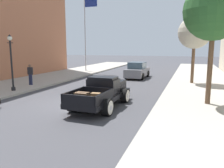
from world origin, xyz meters
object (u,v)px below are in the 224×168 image
object	(u,v)px
street_tree_second	(195,33)
street_tree_nearest	(214,11)
pedestrian_sidewalk_left	(30,73)
street_lamp_near	(11,58)
flagpole	(87,26)
car_background_grey	(137,71)
hotrod_truck_black	(103,92)

from	to	relation	value
street_tree_second	street_tree_nearest	bearing A→B (deg)	-83.73
pedestrian_sidewalk_left	street_lamp_near	xyz separation A→B (m)	(0.45, -2.35, 1.30)
street_tree_nearest	street_tree_second	world-z (taller)	street_tree_nearest
pedestrian_sidewalk_left	flagpole	xyz separation A→B (m)	(-0.37, 11.21, 4.68)
car_background_grey	street_tree_second	bearing A→B (deg)	-25.00
street_lamp_near	street_tree_second	xyz separation A→B (m)	(11.79, 7.75, 1.93)
car_background_grey	street_lamp_near	world-z (taller)	street_lamp_near
street_tree_second	flagpole	bearing A→B (deg)	155.28
hotrod_truck_black	street_tree_nearest	size ratio (longest dim) A/B	0.78
hotrod_truck_black	car_background_grey	distance (m)	11.38
flagpole	street_tree_second	world-z (taller)	flagpole
street_lamp_near	hotrod_truck_black	bearing A→B (deg)	-9.00
pedestrian_sidewalk_left	street_tree_second	bearing A→B (deg)	23.80
street_tree_nearest	street_tree_second	xyz separation A→B (m)	(-0.78, 7.13, -0.64)
flagpole	car_background_grey	bearing A→B (deg)	-24.52
street_lamp_near	flagpole	world-z (taller)	flagpole
pedestrian_sidewalk_left	street_lamp_near	size ratio (longest dim) A/B	0.43
flagpole	hotrod_truck_black	bearing A→B (deg)	-61.34
pedestrian_sidewalk_left	street_tree_second	size ratio (longest dim) A/B	0.30
street_lamp_near	street_tree_nearest	xyz separation A→B (m)	(12.58, 0.61, 2.58)
street_tree_nearest	car_background_grey	bearing A→B (deg)	122.35
hotrod_truck_black	street_tree_second	distance (m)	10.62
car_background_grey	street_lamp_near	distance (m)	12.22
pedestrian_sidewalk_left	flagpole	distance (m)	12.15
street_lamp_near	street_tree_second	bearing A→B (deg)	33.30
hotrod_truck_black	pedestrian_sidewalk_left	xyz separation A→B (m)	(-7.66, 3.49, 0.33)
street_lamp_near	pedestrian_sidewalk_left	bearing A→B (deg)	100.86
hotrod_truck_black	street_lamp_near	world-z (taller)	street_lamp_near
hotrod_truck_black	flagpole	distance (m)	17.49
car_background_grey	flagpole	bearing A→B (deg)	155.48
flagpole	street_tree_second	xyz separation A→B (m)	(12.62, -5.81, -1.45)
hotrod_truck_black	street_tree_nearest	bearing A→B (deg)	18.11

